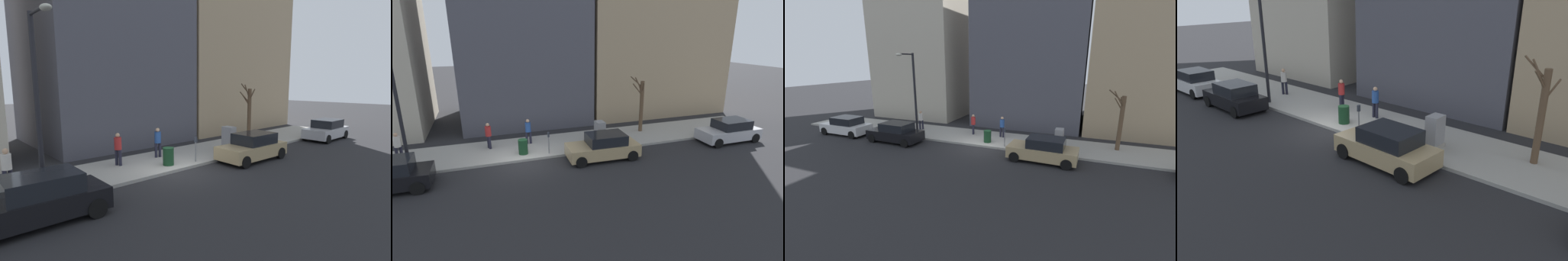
% 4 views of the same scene
% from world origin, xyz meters
% --- Properties ---
extents(ground_plane, '(120.00, 120.00, 0.00)m').
position_xyz_m(ground_plane, '(0.00, 0.00, 0.00)').
color(ground_plane, '#232326').
extents(sidewalk, '(4.00, 36.00, 0.15)m').
position_xyz_m(sidewalk, '(2.00, 0.00, 0.07)').
color(sidewalk, '#9E9B93').
rests_on(sidewalk, ground).
extents(parked_car_silver, '(1.94, 4.21, 1.52)m').
position_xyz_m(parked_car_silver, '(-1.05, -13.79, 0.74)').
color(parked_car_silver, '#B7B7BC').
rests_on(parked_car_silver, ground).
extents(parked_car_tan, '(2.05, 4.26, 1.52)m').
position_xyz_m(parked_car_tan, '(-1.03, -4.51, 0.74)').
color(parked_car_tan, tan).
rests_on(parked_car_tan, ground).
extents(parking_meter, '(0.14, 0.10, 1.35)m').
position_xyz_m(parking_meter, '(0.45, -1.56, 0.98)').
color(parking_meter, slate).
rests_on(parking_meter, sidewalk).
extents(utility_box, '(0.83, 0.61, 1.43)m').
position_xyz_m(utility_box, '(1.30, -5.20, 0.85)').
color(utility_box, '#A8A399').
rests_on(utility_box, sidewalk).
extents(streetlamp, '(1.97, 0.32, 6.50)m').
position_xyz_m(streetlamp, '(0.28, 5.94, 4.02)').
color(streetlamp, black).
rests_on(streetlamp, sidewalk).
extents(bare_tree, '(1.51, 1.21, 4.10)m').
position_xyz_m(bare_tree, '(2.61, -8.94, 2.16)').
color(bare_tree, brown).
rests_on(bare_tree, sidewalk).
extents(trash_bin, '(0.56, 0.56, 0.90)m').
position_xyz_m(trash_bin, '(0.90, -0.09, 0.60)').
color(trash_bin, '#14381E').
rests_on(trash_bin, sidewalk).
extents(pedestrian_near_meter, '(0.36, 0.40, 1.66)m').
position_xyz_m(pedestrian_near_meter, '(2.61, -0.68, 1.09)').
color(pedestrian_near_meter, '#1E1E2D').
rests_on(pedestrian_near_meter, sidewalk).
extents(pedestrian_midblock, '(0.39, 0.36, 1.66)m').
position_xyz_m(pedestrian_midblock, '(2.57, 1.80, 1.09)').
color(pedestrian_midblock, '#1E1E2D').
rests_on(pedestrian_midblock, sidewalk).
extents(pedestrian_far_corner, '(0.36, 0.37, 1.66)m').
position_xyz_m(pedestrian_far_corner, '(2.25, 6.72, 1.09)').
color(pedestrian_far_corner, '#1E1E2D').
rests_on(pedestrian_far_corner, sidewalk).
extents(office_block_center, '(9.86, 9.86, 14.93)m').
position_xyz_m(office_block_center, '(10.43, -1.45, 7.47)').
color(office_block_center, '#4C4C56').
rests_on(office_block_center, ground).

